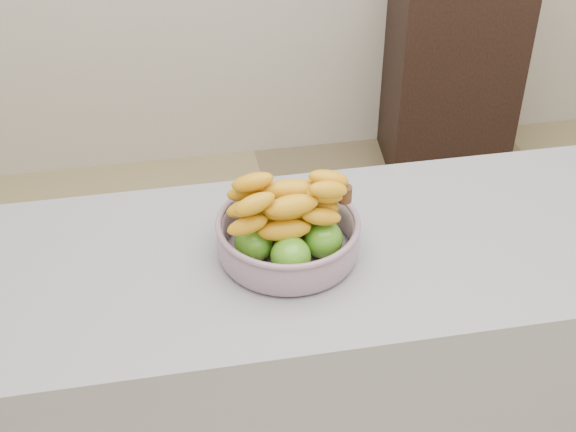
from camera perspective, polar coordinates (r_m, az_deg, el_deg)
name	(u,v)px	position (r m, az deg, el deg)	size (l,w,h in m)	color
counter	(361,384)	(2.06, 5.19, -11.80)	(2.00, 0.60, 0.90)	gray
cabinet	(451,66)	(3.56, 11.54, 10.40)	(0.52, 0.41, 0.93)	black
fruit_bowl	(288,231)	(1.68, -0.01, -1.08)	(0.30, 0.30, 0.19)	#93A2B1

